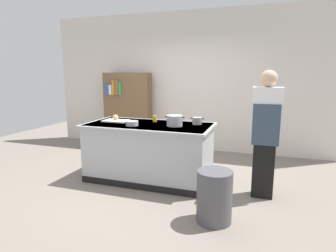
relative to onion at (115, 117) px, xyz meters
The scene contains 12 objects.
ground_plane 1.15m from the onion, ahead, with size 10.00×10.00×0.00m, color slate.
back_wall 2.19m from the onion, 72.90° to the left, with size 6.40×0.12×3.00m, color silver.
counter_island 0.80m from the onion, ahead, with size 1.98×0.98×0.90m.
cutting_board 0.06m from the onion, 39.03° to the right, with size 0.40×0.28×0.02m, color silver.
onion is the anchor object (origin of this frame).
stock_pot 1.06m from the onion, ahead, with size 0.30×0.24×0.16m.
sauce_pan 1.35m from the onion, ahead, with size 0.22×0.15×0.11m.
mixing_bowl 0.52m from the onion, 32.35° to the right, with size 0.19×0.19×0.07m, color #B7BABF.
juice_cup 0.65m from the onion, 13.63° to the left, with size 0.07×0.07×0.10m, color yellow.
trash_bin 2.21m from the onion, 29.72° to the right, with size 0.40×0.40×0.60m, color #4C4C51.
person_chef 2.35m from the onion, ahead, with size 0.38×0.25×1.72m.
bookshelf 1.85m from the onion, 110.92° to the left, with size 1.10×0.31×1.70m.
Camera 1 is at (1.67, -3.94, 1.66)m, focal length 29.79 mm.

